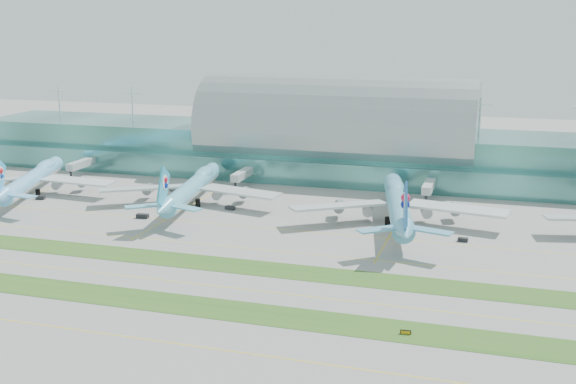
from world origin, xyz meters
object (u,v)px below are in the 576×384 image
(airliner_b, at_px, (192,186))
(taxiway_sign_east, at_px, (406,332))
(terminal, at_px, (337,143))
(airliner_a, at_px, (33,178))
(airliner_c, at_px, (397,203))

(airliner_b, xyz_separation_m, taxiway_sign_east, (91.66, -91.93, -6.13))
(terminal, xyz_separation_m, airliner_a, (-105.63, -70.11, -7.74))
(airliner_a, distance_m, airliner_c, 142.90)
(airliner_a, distance_m, airliner_b, 66.41)
(airliner_b, bearing_deg, airliner_c, -11.90)
(terminal, bearing_deg, taxiway_sign_east, -71.69)
(terminal, relative_size, taxiway_sign_east, 140.52)
(taxiway_sign_east, bearing_deg, airliner_a, 146.20)
(airliner_a, relative_size, airliner_c, 0.91)
(airliner_b, xyz_separation_m, airliner_c, (76.60, -3.98, 0.37))
(airliner_b, height_order, airliner_c, airliner_c)
(terminal, height_order, airliner_a, terminal)
(taxiway_sign_east, bearing_deg, terminal, 103.63)
(terminal, relative_size, airliner_c, 4.15)
(airliner_c, bearing_deg, airliner_b, 165.52)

